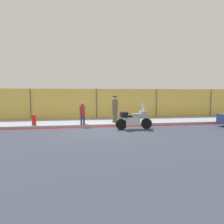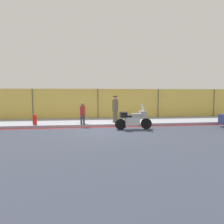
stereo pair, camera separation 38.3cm
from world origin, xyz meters
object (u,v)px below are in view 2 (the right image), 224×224
object	(u,v)px
motorcycle	(133,119)
fire_hydrant	(35,119)
person_seated_on_curb	(83,112)
officer_standing	(115,109)

from	to	relation	value
motorcycle	fire_hydrant	bearing A→B (deg)	165.19
motorcycle	person_seated_on_curb	world-z (taller)	person_seated_on_curb
officer_standing	person_seated_on_curb	xyz separation A→B (m)	(-2.06, -0.25, -0.15)
officer_standing	person_seated_on_curb	world-z (taller)	officer_standing
fire_hydrant	person_seated_on_curb	bearing A→B (deg)	0.44
officer_standing	fire_hydrant	world-z (taller)	officer_standing
motorcycle	fire_hydrant	size ratio (longest dim) A/B	3.35
officer_standing	fire_hydrant	bearing A→B (deg)	-176.87
person_seated_on_curb	fire_hydrant	bearing A→B (deg)	-179.56
officer_standing	person_seated_on_curb	size ratio (longest dim) A/B	1.31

